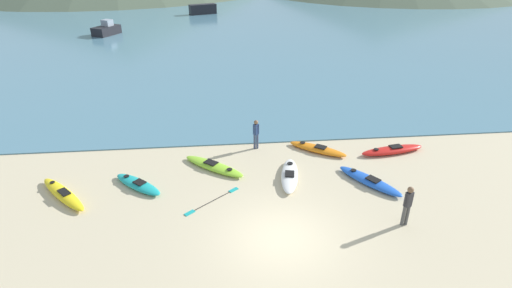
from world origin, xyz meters
TOP-DOWN VIEW (x-y plane):
  - ground_plane at (0.00, 0.00)m, footprint 400.00×400.00m
  - bay_water at (0.00, 42.61)m, footprint 160.00×70.00m
  - kayak_on_sand_0 at (2.92, 6.44)m, footprint 2.94×2.38m
  - kayak_on_sand_1 at (-5.75, 3.95)m, footprint 2.53×2.36m
  - kayak_on_sand_2 at (1.03, 4.01)m, footprint 1.32×3.06m
  - kayak_on_sand_3 at (4.51, 3.22)m, footprint 2.49×3.08m
  - kayak_on_sand_4 at (-8.77, 3.47)m, footprint 2.80×3.00m
  - kayak_on_sand_5 at (-2.41, 5.21)m, footprint 3.12×2.74m
  - kayak_on_sand_6 at (6.67, 5.90)m, footprint 3.49×1.26m
  - person_near_foreground at (4.81, 0.31)m, footprint 0.35×0.27m
  - person_near_waterline at (-0.21, 7.09)m, footprint 0.32×0.29m
  - moored_boat_2 at (-14.34, 36.07)m, footprint 2.99×3.49m
  - moored_boat_3 at (-3.80, 49.07)m, footprint 4.01×2.40m
  - loose_paddle at (-2.48, 2.55)m, footprint 2.28×1.88m

SIDE VIEW (x-z plane):
  - ground_plane at x=0.00m, z-range 0.00..0.00m
  - loose_paddle at x=-2.48m, z-range 0.00..0.03m
  - bay_water at x=0.00m, z-range 0.00..0.06m
  - kayak_on_sand_5 at x=-2.41m, z-range -0.02..0.29m
  - kayak_on_sand_1 at x=-5.75m, z-range -0.02..0.30m
  - kayak_on_sand_0 at x=2.92m, z-range -0.02..0.30m
  - kayak_on_sand_3 at x=4.51m, z-range -0.02..0.31m
  - kayak_on_sand_2 at x=1.03m, z-range -0.02..0.33m
  - kayak_on_sand_4 at x=-8.77m, z-range -0.02..0.34m
  - kayak_on_sand_6 at x=6.67m, z-range -0.02..0.36m
  - moored_boat_2 at x=-14.34m, z-range -0.18..1.43m
  - moored_boat_3 at x=-3.80m, z-range 0.06..1.41m
  - person_near_waterline at x=-0.21m, z-range 0.12..1.71m
  - person_near_foreground at x=4.81m, z-range 0.12..1.83m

